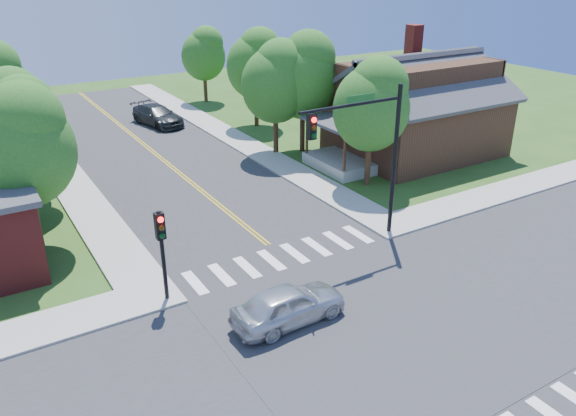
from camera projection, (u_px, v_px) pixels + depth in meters
ground at (372, 329)px, 20.08m from camera, size 100.00×100.00×0.00m
road_ns at (372, 329)px, 20.07m from camera, size 10.00×90.00×0.04m
road_ew at (372, 329)px, 20.07m from camera, size 90.00×10.00×0.04m
intersection_patch at (372, 329)px, 20.08m from camera, size 10.20×10.20×0.06m
sidewalk_ne at (404, 144)px, 39.91m from camera, size 40.00×40.00×0.14m
crosswalk_north at (283, 256)px, 24.89m from camera, size 8.85×2.00×0.01m
centerline at (372, 328)px, 20.06m from camera, size 0.30×90.00×0.01m
signal_mast_ne at (367, 142)px, 24.32m from camera, size 5.30×0.42×7.20m
signal_pole_nw at (161, 240)px, 20.67m from camera, size 0.34×0.42×3.80m
house_ne at (416, 104)px, 37.01m from camera, size 13.05×8.80×7.11m
tree_e_a at (373, 103)px, 30.94m from camera, size 4.36×4.14×7.41m
tree_e_b at (304, 73)px, 36.53m from camera, size 4.75×4.51×8.07m
tree_e_c at (257, 62)px, 42.45m from camera, size 4.45×4.22×7.56m
tree_e_d at (204, 52)px, 50.18m from camera, size 3.97×3.77×6.75m
tree_w_a at (23, 143)px, 23.68m from camera, size 4.51×4.28×7.66m
tree_w_b at (11, 114)px, 29.31m from camera, size 4.22×4.01×7.17m
tree_house at (277, 80)px, 36.09m from camera, size 4.48×4.26×7.62m
tree_bldg at (22, 123)px, 28.01m from camera, size 4.14×3.94×7.04m
car_silver at (289, 305)px, 20.18m from camera, size 2.01×4.42×1.47m
car_dgrey at (157, 116)px, 44.21m from camera, size 4.31×6.14×1.53m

